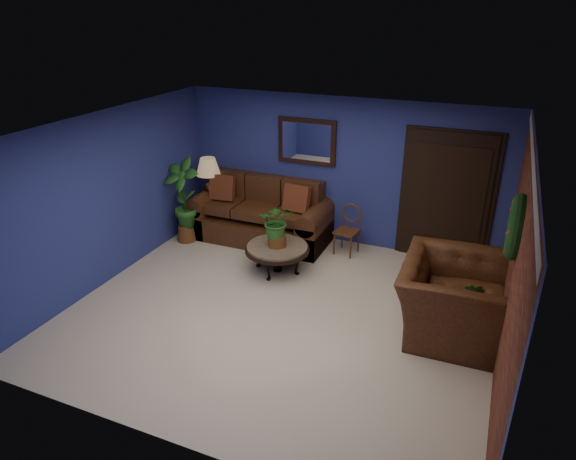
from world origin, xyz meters
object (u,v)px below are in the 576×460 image
at_px(sofa, 262,218).
at_px(coffee_table, 277,249).
at_px(side_chair, 349,226).
at_px(table_lamp, 209,173).
at_px(armchair, 452,298).
at_px(end_table, 211,205).

distance_m(sofa, coffee_table, 1.30).
height_order(sofa, coffee_table, sofa).
bearing_deg(coffee_table, side_chair, 52.47).
distance_m(sofa, side_chair, 1.59).
xyz_separation_m(sofa, coffee_table, (0.76, -1.05, 0.01)).
bearing_deg(table_lamp, coffee_table, -29.54).
bearing_deg(armchair, table_lamp, 68.56).
distance_m(coffee_table, armchair, 2.74).
relative_size(coffee_table, end_table, 1.51).
distance_m(table_lamp, side_chair, 2.67).
height_order(table_lamp, side_chair, table_lamp).
bearing_deg(side_chair, coffee_table, -118.89).
height_order(end_table, armchair, armchair).
relative_size(sofa, armchair, 1.66).
height_order(table_lamp, armchair, table_lamp).
xyz_separation_m(coffee_table, side_chair, (0.82, 1.07, 0.10)).
distance_m(sofa, armchair, 3.82).
relative_size(end_table, side_chair, 0.80).
xyz_separation_m(table_lamp, side_chair, (2.60, 0.06, -0.60)).
xyz_separation_m(end_table, armchair, (4.45, -1.62, 0.01)).
relative_size(coffee_table, table_lamp, 1.38).
bearing_deg(side_chair, table_lamp, -170.02).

